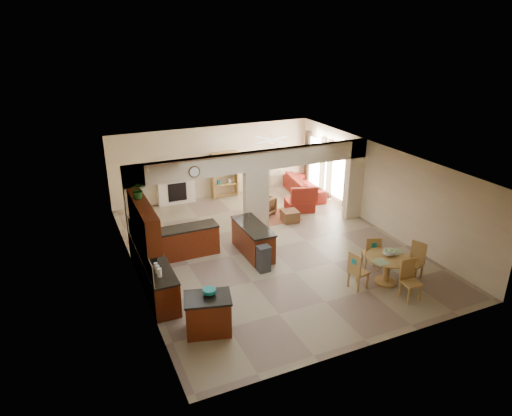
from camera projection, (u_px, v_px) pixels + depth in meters
name	position (u px, v px, depth m)	size (l,w,h in m)	color
floor	(269.00, 248.00, 13.96)	(10.00, 10.00, 0.00)	#84785B
ceiling	(271.00, 160.00, 12.91)	(10.00, 10.00, 0.00)	white
wall_back	(214.00, 162.00, 17.67)	(8.00, 8.00, 0.00)	#BEAA8B
wall_front	(377.00, 289.00, 9.20)	(8.00, 8.00, 0.00)	#BEAA8B
wall_left	(132.00, 228.00, 11.93)	(10.00, 10.00, 0.00)	#BEAA8B
wall_right	(380.00, 187.00, 14.95)	(10.00, 10.00, 0.00)	#BEAA8B
partition_left_pier	(137.00, 213.00, 12.89)	(0.60, 0.25, 2.80)	#BEAA8B
partition_center_pier	(256.00, 204.00, 14.40)	(0.80, 0.25, 2.20)	#BEAA8B
partition_right_pier	(354.00, 180.00, 15.68)	(0.60, 0.25, 2.80)	#BEAA8B
partition_header	(256.00, 161.00, 13.87)	(8.00, 0.25, 0.60)	#BEAA8B
kitchen_counter	(165.00, 259.00, 12.34)	(2.52, 3.29, 1.48)	#461108
upper_cabinets	(143.00, 220.00, 11.12)	(0.35, 2.40, 0.90)	#461108
peninsula	(253.00, 239.00, 13.47)	(0.70, 1.85, 0.91)	#461108
wall_clock	(194.00, 172.00, 13.01)	(0.34, 0.34, 0.03)	#462F17
rug	(274.00, 217.00, 16.19)	(1.60, 1.30, 0.01)	#945835
fireplace	(176.00, 188.00, 17.22)	(1.60, 0.35, 1.20)	silver
shelving_unit	(225.00, 175.00, 17.84)	(1.00, 0.32, 1.80)	olive
window_a	(339.00, 174.00, 16.96)	(0.02, 0.90, 1.90)	white
window_b	(316.00, 162.00, 18.40)	(0.02, 0.90, 1.90)	white
glazed_door	(327.00, 171.00, 17.74)	(0.02, 0.70, 2.10)	white
drape_a_left	(348.00, 178.00, 16.44)	(0.10, 0.28, 2.30)	#3C1918
drape_a_right	(330.00, 169.00, 17.45)	(0.10, 0.28, 2.30)	#3C1918
drape_b_left	(323.00, 166.00, 17.88)	(0.10, 0.28, 2.30)	#3C1918
drape_b_right	(307.00, 158.00, 18.89)	(0.10, 0.28, 2.30)	#3C1918
ceiling_fan	(272.00, 140.00, 16.11)	(1.00, 1.00, 0.10)	white
kitchen_island	(208.00, 314.00, 10.01)	(1.17, 0.97, 0.89)	#461108
teal_bowl	(209.00, 292.00, 9.91)	(0.30, 0.30, 0.14)	#138382
trash_can	(264.00, 260.00, 12.53)	(0.33, 0.28, 0.70)	#2E2E31
dining_table	(387.00, 266.00, 11.89)	(1.14, 1.14, 0.77)	olive
fruit_bowl	(389.00, 253.00, 11.83)	(0.31, 0.31, 0.16)	#65A523
sofa	(304.00, 186.00, 18.20)	(0.98, 2.51, 0.73)	maroon
chaise	(299.00, 205.00, 16.74)	(0.98, 0.80, 0.39)	maroon
armchair	(263.00, 206.00, 16.28)	(0.73, 0.75, 0.68)	maroon
ottoman	(290.00, 216.00, 15.78)	(0.54, 0.54, 0.39)	maroon
plant	(138.00, 190.00, 11.18)	(0.39, 0.34, 0.44)	#174713
chair_north	(372.00, 252.00, 12.52)	(0.53, 0.53, 1.02)	olive
chair_east	(416.00, 259.00, 12.12)	(0.54, 0.54, 1.02)	olive
chair_south	(409.00, 278.00, 11.24)	(0.45, 0.45, 1.02)	olive
chair_west	(357.00, 270.00, 11.61)	(0.50, 0.50, 1.02)	olive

